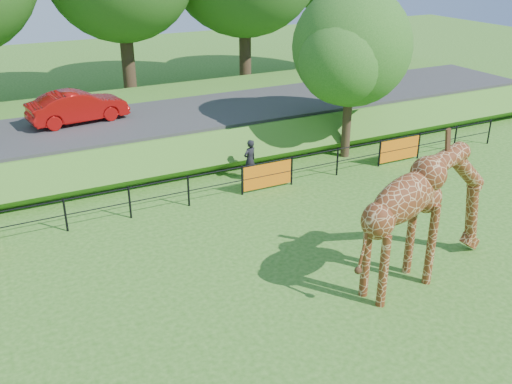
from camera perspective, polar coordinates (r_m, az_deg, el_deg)
ground at (r=13.27m, az=6.22°, el=-14.66°), size 90.00×90.00×0.00m
giraffe at (r=15.22m, az=16.79°, el=-2.25°), size 5.09×1.78×3.58m
perimeter_fence at (r=19.17m, az=-6.77°, el=0.12°), size 28.07×0.10×1.10m
embankment at (r=25.89m, az=-12.76°, el=6.31°), size 40.00×9.00×1.30m
road at (r=24.29m, az=-11.96°, el=6.97°), size 40.00×5.00×0.12m
car_red at (r=24.33m, az=-17.40°, el=8.15°), size 4.07×1.90×1.29m
visitor at (r=21.11m, az=-0.62°, el=3.23°), size 0.65×0.52×1.55m
tree_east at (r=22.99m, az=9.68°, el=13.71°), size 5.40×4.71×6.76m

